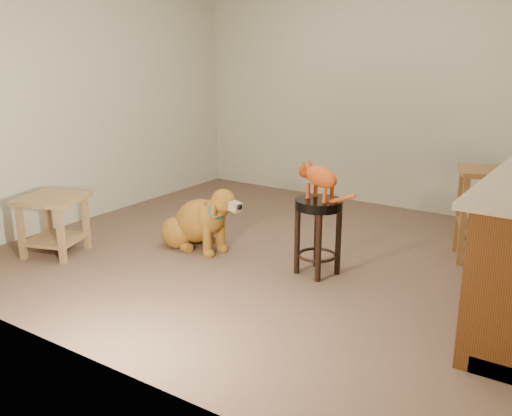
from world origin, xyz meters
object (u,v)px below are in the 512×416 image
Objects in this scene: tabby_kitten at (319,177)px; golden_retriever at (198,222)px; side_table at (53,216)px; padded_stool at (318,222)px; wood_stool at (483,213)px.

golden_retriever is at bearing -161.88° from tabby_kitten.
side_table is at bearing -130.57° from golden_retriever.
padded_stool is 1.19× the size of tabby_kitten.
tabby_kitten reaches higher than side_table.
padded_stool is at bearing -5.72° from tabby_kitten.
tabby_kitten is (-0.01, 0.00, 0.34)m from padded_stool.
padded_stool is at bearing 12.14° from golden_retriever.
wood_stool is 3.54m from side_table.
tabby_kitten is at bearing 159.63° from padded_stool.
wood_stool reaches higher than golden_retriever.
wood_stool is at bearing 36.06° from golden_retriever.
tabby_kitten is (2.03, 0.85, 0.43)m from side_table.
padded_stool is at bearing 22.52° from side_table.
padded_stool reaches higher than golden_retriever.
wood_stool is 1.24× the size of side_table.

